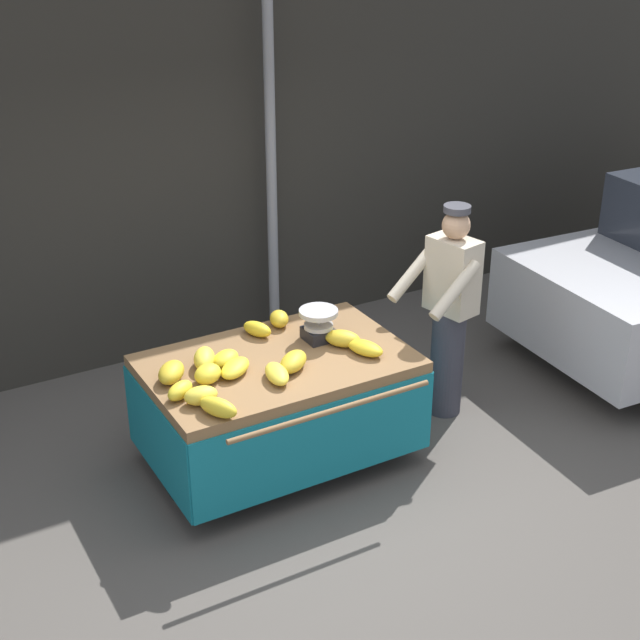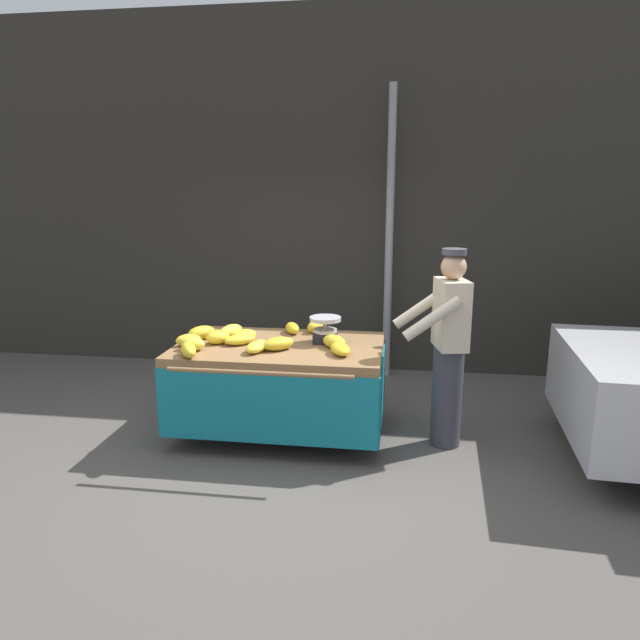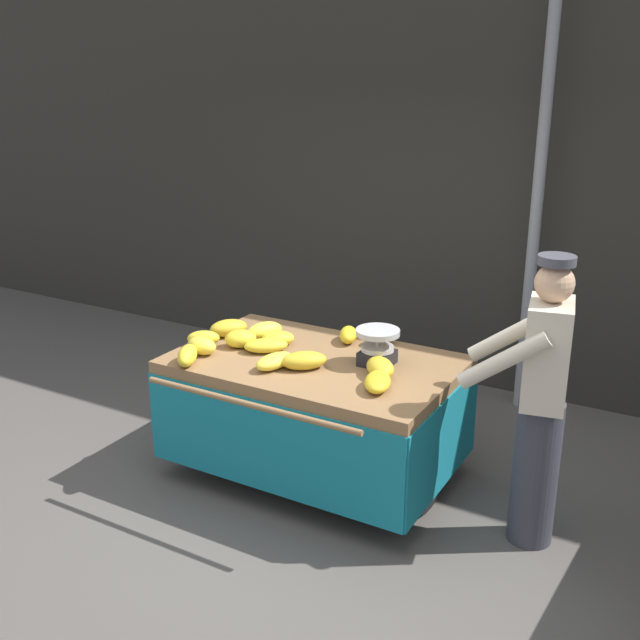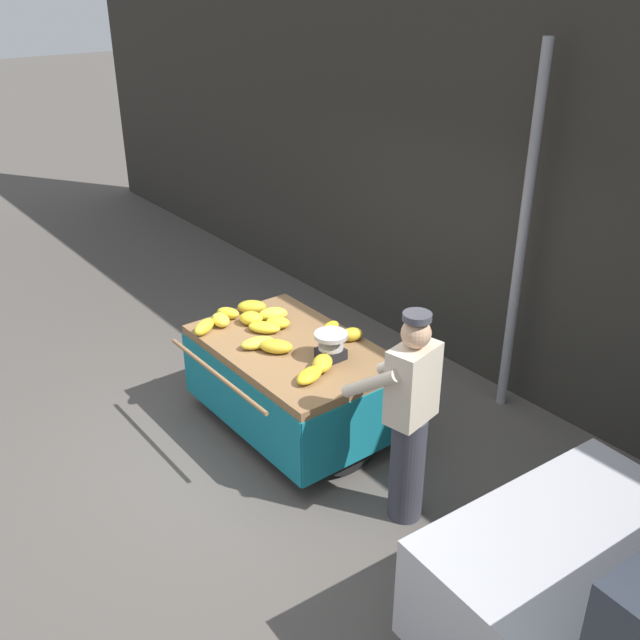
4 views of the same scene
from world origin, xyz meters
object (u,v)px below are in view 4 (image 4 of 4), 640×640
Objects in this scene: banana_cart at (292,366)px; vendor_person at (409,418)px; banana_bunch_0 at (273,314)px; banana_bunch_5 at (221,320)px; weighing_scale at (331,346)px; banana_bunch_3 at (351,334)px; banana_bunch_1 at (257,343)px; banana_bunch_6 at (264,327)px; banana_bunch_11 at (330,328)px; banana_bunch_9 at (322,363)px; street_pole at (522,240)px; banana_bunch_8 at (251,318)px; banana_bunch_7 at (228,313)px; banana_bunch_13 at (309,375)px; banana_bunch_10 at (252,307)px; banana_bunch_2 at (278,322)px; banana_bunch_4 at (276,346)px; banana_bunch_12 at (204,327)px.

vendor_person is (1.46, -0.02, 0.24)m from banana_cart.
banana_bunch_0 is 0.48m from banana_bunch_5.
banana_bunch_3 is at bearing 112.34° from weighing_scale.
banana_bunch_6 is at bearing 134.19° from banana_bunch_1.
banana_bunch_0 is 1.23× the size of banana_bunch_5.
banana_bunch_9 is at bearing -44.44° from banana_bunch_11.
banana_bunch_5 is at bearing -172.69° from vendor_person.
banana_bunch_8 is (-1.44, -1.88, -0.74)m from street_pole.
banana_bunch_5 is (-1.08, -0.41, -0.06)m from weighing_scale.
weighing_scale is 1.21m from banana_bunch_7.
banana_bunch_13 is (0.17, -0.35, -0.07)m from weighing_scale.
banana_bunch_1 is 0.65m from banana_bunch_7.
banana_bunch_2 is at bearing 2.50° from banana_bunch_10.
banana_bunch_4 is 1.07× the size of banana_bunch_10.
banana_bunch_3 is 0.93× the size of banana_bunch_5.
banana_bunch_2 is at bearing -148.59° from banana_bunch_3.
banana_bunch_9 is at bearing -5.96° from banana_bunch_10.
banana_bunch_6 is 0.42m from banana_bunch_10.
banana_bunch_3 is (-0.14, 0.34, -0.06)m from weighing_scale.
banana_cart is 0.40m from banana_bunch_1.
banana_bunch_6 reaches higher than banana_cart.
vendor_person is at bearing -0.69° from banana_cart.
street_pole is 15.07× the size of banana_bunch_7.
vendor_person reaches higher than banana_bunch_6.
banana_bunch_8 reaches higher than banana_bunch_1.
weighing_scale is 1.16× the size of banana_bunch_11.
banana_bunch_6 is at bearing -90.14° from banana_bunch_2.
weighing_scale reaches higher than banana_bunch_11.
banana_bunch_9 is at bearing -64.71° from banana_bunch_3.
banana_bunch_5 reaches higher than banana_cart.
banana_bunch_3 is (0.74, 0.32, -0.01)m from banana_bunch_0.
banana_bunch_1 is at bearing -45.81° from banana_bunch_6.
street_pole is at bearing 63.73° from banana_cart.
banana_bunch_9 is (-0.41, -1.87, -0.75)m from street_pole.
banana_bunch_1 is at bearing 23.02° from banana_bunch_12.
banana_cart is 0.43m from banana_bunch_6.
banana_bunch_3 is at bearing 31.41° from banana_bunch_2.
banana_bunch_7 is 0.34m from banana_bunch_12.
banana_bunch_4 is (-0.87, -2.00, -0.75)m from street_pole.
banana_bunch_5 is at bearing -141.47° from banana_bunch_3.
banana_bunch_2 is (-0.74, -0.02, -0.07)m from weighing_scale.
banana_bunch_8 is 2.00m from vendor_person.
banana_bunch_6 is at bearing -18.01° from banana_bunch_10.
banana_bunch_2 is at bearing 176.42° from vendor_person.
banana_bunch_10 reaches higher than banana_bunch_2.
banana_bunch_13 is (0.53, -0.63, -0.01)m from banana_bunch_11.
banana_bunch_11 is 1.48m from vendor_person.
banana_bunch_13 is at bearing -166.18° from vendor_person.
banana_bunch_4 is 1.44m from vendor_person.
banana_cart is 6.31× the size of banana_bunch_1.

